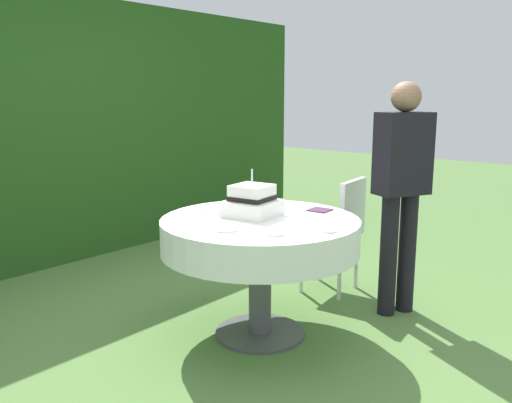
# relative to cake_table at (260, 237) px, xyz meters

# --- Properties ---
(ground_plane) EXTENTS (20.00, 20.00, 0.00)m
(ground_plane) POSITION_rel_cake_table_xyz_m (0.00, 0.00, -0.65)
(ground_plane) COLOR #547A3D
(foliage_hedge) EXTENTS (6.42, 0.65, 2.37)m
(foliage_hedge) POSITION_rel_cake_table_xyz_m (0.00, 2.61, 0.54)
(foliage_hedge) COLOR #234C19
(foliage_hedge) RESTS_ON ground_plane
(cake_table) EXTENTS (1.23, 1.23, 0.76)m
(cake_table) POSITION_rel_cake_table_xyz_m (0.00, 0.00, 0.00)
(cake_table) COLOR #4C4C51
(cake_table) RESTS_ON ground_plane
(wedding_cake) EXTENTS (0.34, 0.34, 0.30)m
(wedding_cake) POSITION_rel_cake_table_xyz_m (0.03, 0.09, 0.21)
(wedding_cake) COLOR white
(wedding_cake) RESTS_ON cake_table
(serving_plate_near) EXTENTS (0.12, 0.12, 0.01)m
(serving_plate_near) POSITION_rel_cake_table_xyz_m (-0.11, 0.36, 0.12)
(serving_plate_near) COLOR white
(serving_plate_near) RESTS_ON cake_table
(serving_plate_far) EXTENTS (0.10, 0.10, 0.01)m
(serving_plate_far) POSITION_rel_cake_table_xyz_m (0.00, -0.49, 0.12)
(serving_plate_far) COLOR white
(serving_plate_far) RESTS_ON cake_table
(serving_plate_left) EXTENTS (0.11, 0.11, 0.01)m
(serving_plate_left) POSITION_rel_cake_table_xyz_m (-0.25, -0.31, 0.12)
(serving_plate_left) COLOR white
(serving_plate_left) RESTS_ON cake_table
(serving_plate_right) EXTENTS (0.14, 0.14, 0.01)m
(serving_plate_right) POSITION_rel_cake_table_xyz_m (-0.35, -0.04, 0.12)
(serving_plate_right) COLOR white
(serving_plate_right) RESTS_ON cake_table
(napkin_stack) EXTENTS (0.15, 0.15, 0.01)m
(napkin_stack) POSITION_rel_cake_table_xyz_m (0.43, -0.15, 0.12)
(napkin_stack) COLOR #4C2D47
(napkin_stack) RESTS_ON cake_table
(garden_chair) EXTENTS (0.45, 0.45, 0.89)m
(garden_chair) POSITION_rel_cake_table_xyz_m (0.98, 0.03, -0.11)
(garden_chair) COLOR white
(garden_chair) RESTS_ON ground_plane
(standing_person) EXTENTS (0.41, 0.34, 1.60)m
(standing_person) POSITION_rel_cake_table_xyz_m (0.90, -0.50, 0.28)
(standing_person) COLOR black
(standing_person) RESTS_ON ground_plane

